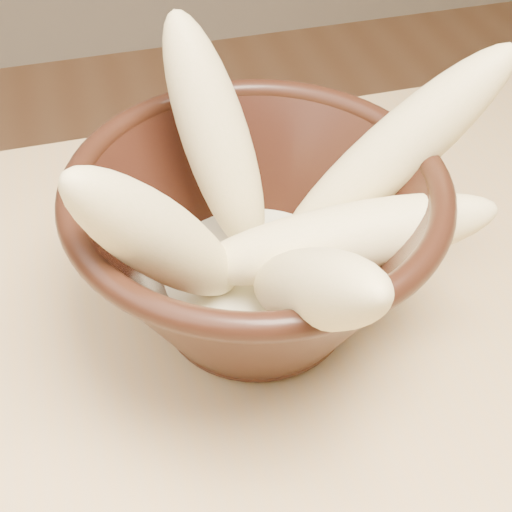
{
  "coord_description": "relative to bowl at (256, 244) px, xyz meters",
  "views": [
    {
      "loc": [
        -0.18,
        -0.18,
        1.13
      ],
      "look_at": [
        -0.09,
        0.14,
        0.81
      ],
      "focal_mm": 50.0,
      "sensor_mm": 36.0,
      "label": 1
    }
  ],
  "objects": [
    {
      "name": "banana_front",
      "position": [
        0.01,
        -0.08,
        0.04
      ],
      "size": [
        0.05,
        0.17,
        0.16
      ],
      "primitive_type": "ellipsoid",
      "rotation": [
        0.82,
        0.0,
        0.06
      ],
      "color": "#D7CA7F",
      "rests_on": "bowl"
    },
    {
      "name": "banana_upright",
      "position": [
        -0.01,
        0.05,
        0.05
      ],
      "size": [
        0.09,
        0.12,
        0.17
      ],
      "primitive_type": "ellipsoid",
      "rotation": [
        0.46,
        0.0,
        3.57
      ],
      "color": "#D7CA7F",
      "rests_on": "bowl"
    },
    {
      "name": "banana_right",
      "position": [
        0.09,
        0.01,
        0.04
      ],
      "size": [
        0.17,
        0.05,
        0.17
      ],
      "primitive_type": "ellipsoid",
      "rotation": [
        0.8,
        0.0,
        1.54
      ],
      "color": "#D7CA7F",
      "rests_on": "bowl"
    },
    {
      "name": "banana_across",
      "position": [
        0.05,
        -0.03,
        0.02
      ],
      "size": [
        0.2,
        0.08,
        0.08
      ],
      "primitive_type": "ellipsoid",
      "rotation": [
        1.36,
        0.0,
        1.36
      ],
      "color": "#D7CA7F",
      "rests_on": "bowl"
    },
    {
      "name": "banana_left",
      "position": [
        -0.06,
        -0.03,
        0.04
      ],
      "size": [
        0.14,
        0.1,
        0.16
      ],
      "primitive_type": "ellipsoid",
      "rotation": [
        0.6,
        0.0,
        -1.06
      ],
      "color": "#D7CA7F",
      "rests_on": "bowl"
    },
    {
      "name": "bowl",
      "position": [
        0.0,
        0.0,
        0.0
      ],
      "size": [
        0.23,
        0.23,
        0.13
      ],
      "rotation": [
        0.0,
        0.0,
        -0.14
      ],
      "color": "black",
      "rests_on": "table"
    },
    {
      "name": "milk_puddle",
      "position": [
        0.0,
        0.0,
        -0.03
      ],
      "size": [
        0.13,
        0.13,
        0.02
      ],
      "primitive_type": "cylinder",
      "color": "beige",
      "rests_on": "bowl"
    }
  ]
}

